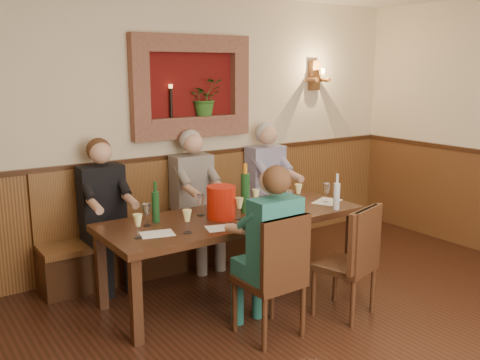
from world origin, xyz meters
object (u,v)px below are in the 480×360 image
(person_chair_front, at_px, (267,266))
(water_bottle, at_px, (337,195))
(wine_bottle_green_b, at_px, (156,206))
(person_bench_left, at_px, (107,226))
(bench, at_px, (185,233))
(person_bench_mid, at_px, (197,210))
(chair_near_right, at_px, (346,283))
(spittoon_bucket, at_px, (221,202))
(wine_bottle_green_a, at_px, (245,192))
(chair_near_left, at_px, (270,300))
(person_bench_right, at_px, (270,197))
(dining_table, at_px, (234,223))

(person_chair_front, height_order, water_bottle, person_chair_front)
(wine_bottle_green_b, height_order, water_bottle, wine_bottle_green_b)
(person_bench_left, relative_size, person_chair_front, 1.04)
(bench, distance_m, person_bench_mid, 0.30)
(chair_near_right, height_order, spittoon_bucket, spittoon_bucket)
(person_bench_left, height_order, person_bench_mid, person_bench_mid)
(chair_near_right, relative_size, water_bottle, 2.81)
(person_bench_mid, height_order, wine_bottle_green_a, person_bench_mid)
(bench, height_order, spittoon_bucket, bench)
(person_bench_mid, xyz_separation_m, water_bottle, (0.81, -1.22, 0.30))
(bench, distance_m, chair_near_left, 1.77)
(bench, height_order, person_chair_front, person_chair_front)
(wine_bottle_green_a, distance_m, water_bottle, 0.86)
(chair_near_left, distance_m, chair_near_right, 0.75)
(person_bench_mid, distance_m, water_bottle, 1.49)
(bench, relative_size, chair_near_right, 3.14)
(bench, xyz_separation_m, person_bench_right, (1.04, -0.11, 0.27))
(wine_bottle_green_b, relative_size, water_bottle, 1.05)
(wine_bottle_green_b, xyz_separation_m, water_bottle, (1.57, -0.56, -0.01))
(person_bench_right, bearing_deg, person_bench_left, 179.97)
(person_bench_mid, bearing_deg, dining_table, -95.83)
(bench, height_order, chair_near_left, bench)
(chair_near_right, bearing_deg, wine_bottle_green_b, 122.11)
(bench, relative_size, water_bottle, 8.81)
(chair_near_right, distance_m, wine_bottle_green_a, 1.19)
(chair_near_left, bearing_deg, spittoon_bucket, 84.18)
(person_chair_front, distance_m, spittoon_bucket, 0.83)
(bench, bearing_deg, person_bench_left, -173.23)
(wine_bottle_green_a, bearing_deg, person_bench_mid, 93.83)
(person_bench_mid, relative_size, person_chair_front, 1.05)
(person_bench_left, relative_size, spittoon_bucket, 4.93)
(person_bench_left, bearing_deg, water_bottle, -34.32)
(chair_near_left, bearing_deg, dining_table, 74.23)
(dining_table, relative_size, wine_bottle_green_b, 6.71)
(dining_table, relative_size, spittoon_bucket, 8.38)
(person_bench_right, bearing_deg, person_chair_front, -127.67)
(chair_near_right, bearing_deg, wine_bottle_green_a, 96.97)
(bench, xyz_separation_m, person_bench_left, (-0.89, -0.11, 0.25))
(person_bench_left, distance_m, wine_bottle_green_b, 0.76)
(person_chair_front, bearing_deg, water_bottle, 20.07)
(person_bench_right, distance_m, wine_bottle_green_b, 1.87)
(chair_near_left, relative_size, chair_near_right, 1.04)
(dining_table, xyz_separation_m, bench, (0.00, 0.94, -0.35))
(water_bottle, bearing_deg, spittoon_bucket, 161.21)
(spittoon_bucket, relative_size, wine_bottle_green_b, 0.80)
(person_bench_mid, relative_size, wine_bottle_green_a, 3.17)
(bench, height_order, person_bench_left, person_bench_left)
(wine_bottle_green_a, bearing_deg, bench, 98.66)
(person_chair_front, bearing_deg, person_bench_right, 52.33)
(person_bench_mid, xyz_separation_m, person_chair_front, (-0.29, -1.62, -0.03))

